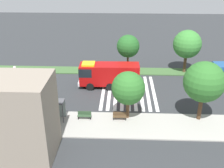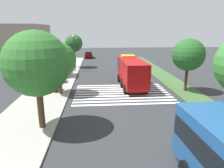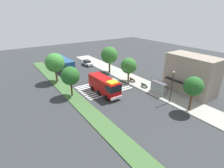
{
  "view_description": "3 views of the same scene",
  "coord_description": "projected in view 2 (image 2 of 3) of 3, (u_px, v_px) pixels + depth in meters",
  "views": [
    {
      "loc": [
        0.66,
        34.92,
        17.51
      ],
      "look_at": [
        2.08,
        1.28,
        1.76
      ],
      "focal_mm": 43.61,
      "sensor_mm": 36.0,
      "label": 1
    },
    {
      "loc": [
        -22.85,
        2.95,
        7.27
      ],
      "look_at": [
        -0.17,
        1.19,
        1.14
      ],
      "focal_mm": 32.83,
      "sensor_mm": 36.0,
      "label": 2
    },
    {
      "loc": [
        31.22,
        -19.06,
        16.23
      ],
      "look_at": [
        1.62,
        1.1,
        1.25
      ],
      "focal_mm": 28.2,
      "sensor_mm": 36.0,
      "label": 3
    }
  ],
  "objects": [
    {
      "name": "street_lamp",
      "position": [
        74.0,
        50.0,
        35.07
      ],
      "size": [
        0.36,
        0.36,
        6.16
      ],
      "color": "#2D2D30",
      "rests_on": "sidewalk"
    },
    {
      "name": "parked_car_mid",
      "position": [
        89.0,
        54.0,
        52.89
      ],
      "size": [
        4.48,
        2.21,
        1.71
      ],
      "rotation": [
        0.0,
        0.0,
        0.03
      ],
      "color": "#720505",
      "rests_on": "ground_plane"
    },
    {
      "name": "storefront_building",
      "position": [
        30.0,
        50.0,
        33.65
      ],
      "size": [
        10.12,
        5.86,
        7.98
      ],
      "color": "gray",
      "rests_on": "ground_plane"
    },
    {
      "name": "sidewalk_tree_east",
      "position": [
        74.0,
        43.0,
        38.53
      ],
      "size": [
        3.26,
        3.26,
        6.18
      ],
      "color": "#513823",
      "rests_on": "sidewalk"
    },
    {
      "name": "sidewalk",
      "position": [
        47.0,
        94.0,
        23.44
      ],
      "size": [
        60.0,
        5.25,
        0.14
      ],
      "primitive_type": "cube",
      "color": "#9E9B93",
      "rests_on": "ground_plane"
    },
    {
      "name": "ground_plane",
      "position": [
        122.0,
        93.0,
        24.11
      ],
      "size": [
        120.0,
        120.0,
        0.0
      ],
      "primitive_type": "plane",
      "color": "#2D3033"
    },
    {
      "name": "crosswalk",
      "position": [
        122.0,
        93.0,
        23.89
      ],
      "size": [
        7.65,
        10.96,
        0.01
      ],
      "color": "silver",
      "rests_on": "ground_plane"
    },
    {
      "name": "fire_truck",
      "position": [
        131.0,
        71.0,
        26.48
      ],
      "size": [
        8.88,
        3.0,
        3.72
      ],
      "rotation": [
        0.0,
        0.0,
        0.02
      ],
      "color": "#A50C0C",
      "rests_on": "ground_plane"
    },
    {
      "name": "median_tree_west",
      "position": [
        188.0,
        55.0,
        23.38
      ],
      "size": [
        3.69,
        3.69,
        6.13
      ],
      "color": "#47301E",
      "rests_on": "median_strip"
    },
    {
      "name": "sidewalk_tree_far_west",
      "position": [
        37.0,
        64.0,
        14.19
      ],
      "size": [
        4.62,
        4.62,
        7.11
      ],
      "color": "#47301E",
      "rests_on": "sidewalk"
    },
    {
      "name": "sidewalk_tree_west",
      "position": [
        59.0,
        60.0,
        22.52
      ],
      "size": [
        3.86,
        3.86,
        5.79
      ],
      "color": "#513823",
      "rests_on": "sidewalk"
    },
    {
      "name": "bench_near_shelter",
      "position": [
        63.0,
        79.0,
        28.27
      ],
      "size": [
        1.6,
        0.5,
        0.9
      ],
      "color": "#2D472D",
      "rests_on": "sidewalk"
    },
    {
      "name": "median_strip",
      "position": [
        184.0,
        91.0,
        24.66
      ],
      "size": [
        60.0,
        3.0,
        0.14
      ],
      "primitive_type": "cube",
      "color": "#3D6033",
      "rests_on": "ground_plane"
    },
    {
      "name": "bench_west_of_shelter",
      "position": [
        58.0,
        87.0,
        24.26
      ],
      "size": [
        1.6,
        0.5,
        0.9
      ],
      "color": "#4C3823",
      "rests_on": "sidewalk"
    },
    {
      "name": "bus_stop_shelter",
      "position": [
        66.0,
        65.0,
        31.78
      ],
      "size": [
        3.5,
        1.4,
        2.46
      ],
      "color": "#4C4C51",
      "rests_on": "sidewalk"
    }
  ]
}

